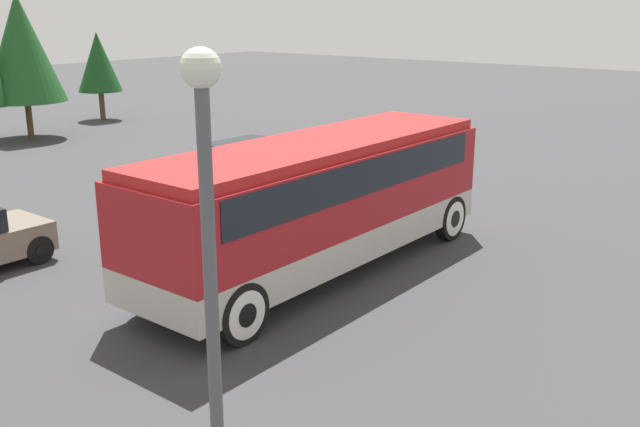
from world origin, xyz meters
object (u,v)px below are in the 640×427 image
Objects in this scene: tour_bus at (323,192)px; lamp_post at (208,218)px; parked_car_far at (303,174)px; parked_car_mid at (246,163)px.

lamp_post is at bearing -150.71° from tour_bus.
parked_car_far is 0.82× the size of lamp_post.
lamp_post is (-6.96, -3.90, 1.74)m from tour_bus.
lamp_post is at bearing -136.89° from parked_car_mid.
tour_bus is 8.17m from lamp_post.
tour_bus reaches higher than parked_car_mid.
tour_bus is 8.75m from parked_car_mid.
lamp_post reaches higher than parked_car_far.
parked_car_mid is 2.37m from parked_car_far.
tour_bus is at bearing -136.31° from parked_car_far.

